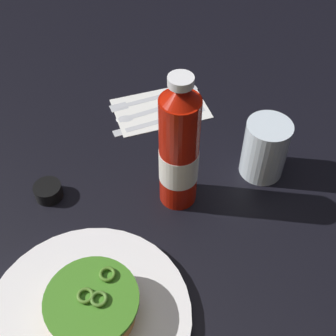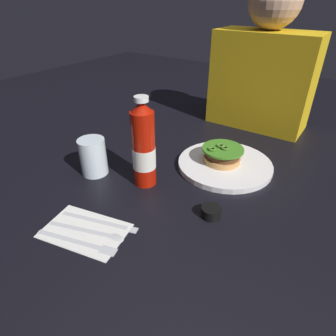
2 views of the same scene
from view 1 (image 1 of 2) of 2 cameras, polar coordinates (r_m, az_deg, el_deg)
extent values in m
plane|color=black|center=(0.74, -4.60, -6.63)|extent=(3.00, 3.00, 0.00)
cylinder|color=white|center=(0.66, -10.19, -18.31)|extent=(0.29, 0.29, 0.02)
cylinder|color=tan|center=(0.64, -9.37, -17.55)|extent=(0.11, 0.11, 0.02)
cylinder|color=#512D19|center=(0.63, -9.57, -16.91)|extent=(0.10, 0.10, 0.02)
cylinder|color=red|center=(0.62, -9.70, -16.47)|extent=(0.10, 0.10, 0.01)
cylinder|color=#3C7B20|center=(0.61, -9.77, -16.23)|extent=(0.13, 0.13, 0.01)
torus|color=#457622|center=(0.62, -7.74, -13.27)|extent=(0.02, 0.02, 0.01)
torus|color=#4A782A|center=(0.60, -8.81, -16.17)|extent=(0.02, 0.02, 0.01)
torus|color=#4A7827|center=(0.61, -10.50, -15.71)|extent=(0.02, 0.02, 0.01)
cylinder|color=#AD1406|center=(0.69, 1.40, 1.85)|extent=(0.06, 0.06, 0.21)
cone|color=#AD1406|center=(0.61, 1.60, 9.57)|extent=(0.06, 0.06, 0.03)
cylinder|color=white|center=(0.60, 1.64, 11.03)|extent=(0.04, 0.04, 0.01)
cylinder|color=white|center=(0.71, 1.36, 0.51)|extent=(0.06, 0.06, 0.06)
cylinder|color=silver|center=(0.79, 12.27, 2.41)|extent=(0.08, 0.08, 0.11)
cylinder|color=black|center=(0.79, -15.04, -2.86)|extent=(0.05, 0.05, 0.03)
cube|color=white|center=(0.93, -0.96, 7.62)|extent=(0.21, 0.16, 0.00)
cube|color=silver|center=(0.95, -1.62, 9.11)|extent=(0.19, 0.06, 0.00)
cube|color=silver|center=(0.93, -6.30, 7.90)|extent=(0.04, 0.03, 0.00)
cube|color=silver|center=(0.93, -0.96, 7.78)|extent=(0.18, 0.07, 0.00)
ellipsoid|color=silver|center=(0.91, -5.39, 6.45)|extent=(0.04, 0.03, 0.00)
cube|color=silver|center=(0.90, -0.26, 6.37)|extent=(0.17, 0.06, 0.00)
cube|color=silver|center=(0.88, -4.51, 5.19)|extent=(0.08, 0.04, 0.00)
camera|label=2|loc=(1.06, -32.46, 34.96)|focal=30.55mm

